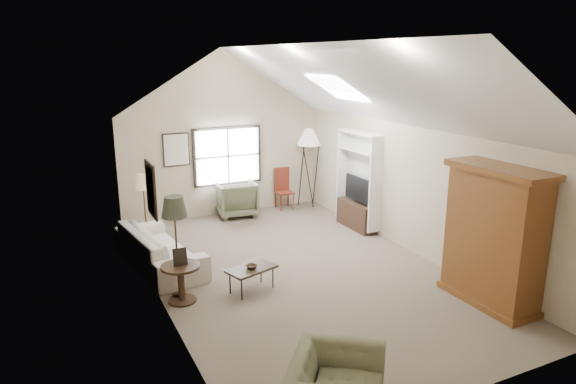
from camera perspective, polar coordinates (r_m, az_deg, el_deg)
name	(u,v)px	position (r m, az deg, el deg)	size (l,w,h in m)	color
room_shell	(298,93)	(8.70, 1.17, 10.97)	(5.01, 8.01, 4.00)	#726151
window	(228,156)	(12.59, -6.72, 3.99)	(1.72, 0.08, 1.42)	black
skylight	(337,87)	(10.12, 5.49, 11.51)	(0.80, 1.20, 0.52)	white
wall_art	(165,168)	(10.10, -13.55, 2.61)	(1.97, 3.71, 0.88)	black
armoire	(494,237)	(8.56, 21.92, -4.61)	(0.60, 1.50, 2.20)	brown
tv_alcove	(359,179)	(11.56, 7.85, 1.46)	(0.32, 1.30, 2.10)	white
media_console	(357,215)	(11.77, 7.62, -2.58)	(0.34, 1.18, 0.60)	#382316
tv_panel	(357,189)	(11.61, 7.73, 0.35)	(0.05, 0.90, 0.55)	black
sofa	(159,248)	(9.86, -14.12, -6.02)	(2.47, 0.96, 0.72)	beige
armchair_far	(236,198)	(12.61, -5.81, -0.72)	(0.92, 0.95, 0.86)	#5D6244
coffee_table	(252,279)	(8.67, -4.06, -9.65)	(0.81, 0.45, 0.41)	#382717
bowl	(251,266)	(8.58, -4.08, -8.25)	(0.19, 0.19, 0.05)	#332014
side_table	(181,283)	(8.43, -11.75, -9.91)	(0.62, 0.62, 0.62)	#342515
side_chair	(285,189)	(13.08, -0.37, 0.36)	(0.41, 0.41, 1.05)	maroon
tripod_lamp	(309,167)	(13.27, 2.30, 2.77)	(0.60, 0.60, 2.05)	silver
dark_lamp	(176,247)	(8.40, -12.29, -5.95)	(0.41, 0.41, 1.72)	#272C1F
tan_lamp	(145,210)	(10.85, -15.61, -1.90)	(0.31, 0.31, 1.55)	tan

